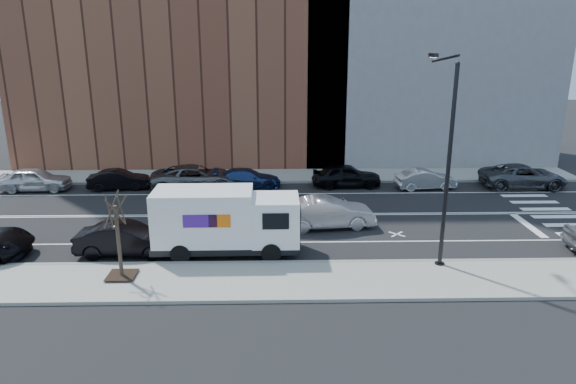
{
  "coord_description": "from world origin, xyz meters",
  "views": [
    {
      "loc": [
        -0.34,
        -28.56,
        9.86
      ],
      "look_at": [
        0.3,
        -0.0,
        1.4
      ],
      "focal_mm": 32.0,
      "sensor_mm": 36.0,
      "label": 1
    }
  ],
  "objects_px": {
    "far_parked_b": "(119,180)",
    "driving_sedan": "(328,213)",
    "fedex_van": "(225,220)",
    "far_parked_a": "(35,179)"
  },
  "relations": [
    {
      "from": "far_parked_a",
      "to": "far_parked_b",
      "type": "distance_m",
      "value": 5.6
    },
    {
      "from": "far_parked_b",
      "to": "driving_sedan",
      "type": "xyz_separation_m",
      "value": [
        13.63,
        -7.83,
        0.16
      ]
    },
    {
      "from": "fedex_van",
      "to": "far_parked_a",
      "type": "distance_m",
      "value": 17.87
    },
    {
      "from": "fedex_van",
      "to": "far_parked_a",
      "type": "bearing_deg",
      "value": 141.17
    },
    {
      "from": "far_parked_b",
      "to": "fedex_van",
      "type": "bearing_deg",
      "value": -149.98
    },
    {
      "from": "far_parked_b",
      "to": "driving_sedan",
      "type": "relative_size",
      "value": 0.81
    },
    {
      "from": "fedex_van",
      "to": "far_parked_b",
      "type": "xyz_separation_m",
      "value": [
        -8.39,
        11.29,
        -0.99
      ]
    },
    {
      "from": "far_parked_a",
      "to": "driving_sedan",
      "type": "relative_size",
      "value": 0.92
    },
    {
      "from": "fedex_van",
      "to": "far_parked_b",
      "type": "relative_size",
      "value": 1.7
    },
    {
      "from": "far_parked_a",
      "to": "driving_sedan",
      "type": "distance_m",
      "value": 20.69
    }
  ]
}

